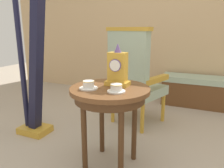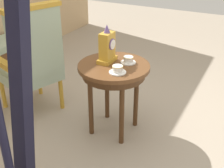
{
  "view_description": "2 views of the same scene",
  "coord_description": "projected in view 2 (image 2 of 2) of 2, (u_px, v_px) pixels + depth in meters",
  "views": [
    {
      "loc": [
        0.68,
        -1.42,
        1.12
      ],
      "look_at": [
        -0.04,
        0.2,
        0.67
      ],
      "focal_mm": 35.06,
      "sensor_mm": 36.0,
      "label": 1
    },
    {
      "loc": [
        -2.09,
        -1.0,
        1.71
      ],
      "look_at": [
        -0.07,
        0.05,
        0.53
      ],
      "focal_mm": 47.62,
      "sensor_mm": 36.0,
      "label": 2
    }
  ],
  "objects": [
    {
      "name": "teacup_left",
      "position": [
        118.0,
        70.0,
        2.41
      ],
      "size": [
        0.14,
        0.14,
        0.06
      ],
      "color": "white",
      "rests_on": "side_table"
    },
    {
      "name": "harp",
      "position": [
        16.0,
        112.0,
        1.88
      ],
      "size": [
        0.4,
        0.24,
        1.72
      ],
      "color": "gold",
      "rests_on": "ground"
    },
    {
      "name": "ground_plane",
      "position": [
        121.0,
        131.0,
        2.85
      ],
      "size": [
        10.0,
        10.0,
        0.0
      ],
      "primitive_type": "plane",
      "color": "tan"
    },
    {
      "name": "window_bench",
      "position": [
        9.0,
        55.0,
        3.98
      ],
      "size": [
        0.99,
        0.4,
        0.44
      ],
      "color": "#9EB299",
      "rests_on": "ground"
    },
    {
      "name": "teacup_right",
      "position": [
        128.0,
        60.0,
        2.59
      ],
      "size": [
        0.13,
        0.13,
        0.06
      ],
      "color": "white",
      "rests_on": "side_table"
    },
    {
      "name": "armchair",
      "position": [
        32.0,
        60.0,
        2.89
      ],
      "size": [
        0.68,
        0.68,
        1.14
      ],
      "color": "#9EB299",
      "rests_on": "ground"
    },
    {
      "name": "side_table",
      "position": [
        114.0,
        74.0,
        2.61
      ],
      "size": [
        0.63,
        0.63,
        0.68
      ],
      "color": "brown",
      "rests_on": "ground"
    },
    {
      "name": "mantel_clock",
      "position": [
        107.0,
        47.0,
        2.56
      ],
      "size": [
        0.19,
        0.11,
        0.34
      ],
      "color": "gold",
      "rests_on": "side_table"
    }
  ]
}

